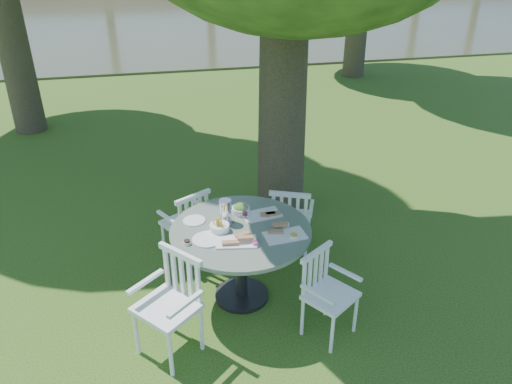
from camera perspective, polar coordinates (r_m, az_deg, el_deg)
The scene contains 8 objects.
ground at distance 5.81m, azimuth 0.43°, elevation -8.33°, with size 140.00×140.00×0.00m, color #1F3F0D.
table at distance 4.97m, azimuth -1.74°, elevation -5.84°, with size 1.39×1.39×0.84m.
chair_ne at distance 5.68m, azimuth 3.92°, elevation -2.94°, with size 0.59×0.57×0.90m.
chair_nw at distance 5.67m, azimuth -7.65°, elevation -3.29°, with size 0.60×0.59×0.89m.
chair_sw at distance 4.54m, azimuth -9.36°, elevation -11.63°, with size 0.67×0.67×0.98m.
chair_se at distance 4.73m, azimuth 7.73°, elevation -10.65°, with size 0.59×0.58×0.86m.
tableware at distance 4.91m, azimuth -2.36°, elevation -3.42°, with size 1.16×0.77×0.24m.
river at distance 27.81m, azimuth -10.98°, elevation 20.26°, with size 100.00×28.00×0.12m, color #383A22.
Camera 1 is at (-1.07, -4.57, 3.43)m, focal length 35.00 mm.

